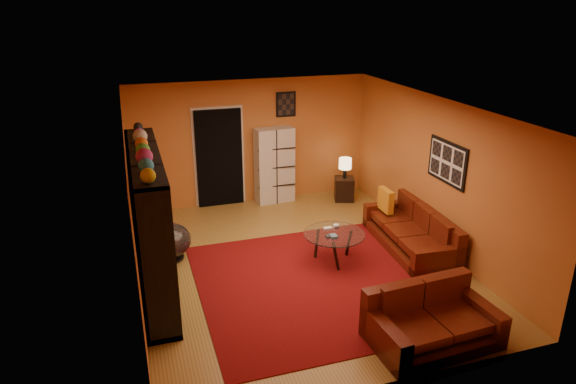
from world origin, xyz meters
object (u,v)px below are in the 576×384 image
object	(u,v)px
coffee_table	(334,236)
storage_cabinet	(274,165)
entertainment_unit	(150,222)
loveseat	(429,319)
bowl_chair	(168,241)
side_table	(344,189)
sofa	(414,232)
tv	(154,224)
table_lamp	(345,164)

from	to	relation	value
coffee_table	storage_cabinet	bearing A→B (deg)	93.13
entertainment_unit	loveseat	bearing A→B (deg)	-36.80
entertainment_unit	bowl_chair	size ratio (longest dim) A/B	3.92
coffee_table	side_table	distance (m)	2.84
sofa	loveseat	size ratio (longest dim) A/B	1.35
tv	sofa	bearing A→B (deg)	-91.58
entertainment_unit	bowl_chair	distance (m)	1.11
entertainment_unit	coffee_table	distance (m)	2.93
sofa	loveseat	distance (m)	2.63
coffee_table	bowl_chair	size ratio (longest dim) A/B	1.31
storage_cabinet	side_table	bearing A→B (deg)	-20.87
tv	table_lamp	distance (m)	4.73
sofa	loveseat	xyz separation A→B (m)	(-1.18, -2.35, -0.00)
loveseat	table_lamp	world-z (taller)	table_lamp
loveseat	bowl_chair	size ratio (longest dim) A/B	2.14
coffee_table	side_table	xyz separation A→B (m)	(1.29, 2.52, -0.21)
sofa	storage_cabinet	size ratio (longest dim) A/B	1.37
coffee_table	storage_cabinet	world-z (taller)	storage_cabinet
sofa	table_lamp	xyz separation A→B (m)	(-0.25, 2.46, 0.52)
entertainment_unit	table_lamp	xyz separation A→B (m)	(4.16, 2.40, -0.24)
entertainment_unit	tv	distance (m)	0.10
storage_cabinet	bowl_chair	world-z (taller)	storage_cabinet
loveseat	entertainment_unit	bearing A→B (deg)	49.87
sofa	tv	bearing A→B (deg)	-177.62
sofa	side_table	size ratio (longest dim) A/B	4.40
sofa	bowl_chair	size ratio (longest dim) A/B	2.88
tv	storage_cabinet	distance (m)	3.83
tv	table_lamp	world-z (taller)	tv
storage_cabinet	side_table	distance (m)	1.60
tv	side_table	size ratio (longest dim) A/B	1.85
bowl_chair	side_table	bearing A→B (deg)	22.31
entertainment_unit	storage_cabinet	xyz separation A→B (m)	(2.71, 2.80, -0.25)
tv	bowl_chair	world-z (taller)	tv
side_table	storage_cabinet	bearing A→B (deg)	164.58
loveseat	table_lamp	bearing A→B (deg)	-14.32
coffee_table	table_lamp	distance (m)	2.85
loveseat	coffee_table	world-z (taller)	loveseat
loveseat	storage_cabinet	xyz separation A→B (m)	(-0.51, 5.21, 0.52)
loveseat	bowl_chair	world-z (taller)	loveseat
coffee_table	table_lamp	xyz separation A→B (m)	(1.29, 2.52, 0.35)
table_lamp	tv	bearing A→B (deg)	-150.35
loveseat	table_lamp	distance (m)	4.93
tv	loveseat	xyz separation A→B (m)	(3.18, -2.47, -0.70)
bowl_chair	table_lamp	size ratio (longest dim) A/B	1.73
bowl_chair	coffee_table	bearing A→B (deg)	-19.62
bowl_chair	side_table	distance (m)	4.20
entertainment_unit	storage_cabinet	bearing A→B (deg)	45.91
sofa	coffee_table	xyz separation A→B (m)	(-1.54, -0.06, 0.17)
tv	bowl_chair	bearing A→B (deg)	-16.78
entertainment_unit	side_table	xyz separation A→B (m)	(4.16, 2.40, -0.80)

